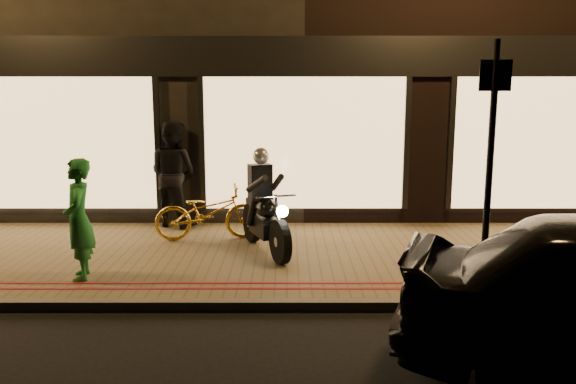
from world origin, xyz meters
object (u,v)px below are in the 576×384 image
object	(u,v)px
motorcycle	(264,212)
person_green	(79,219)
sign_post	(490,157)
bicycle_gold	(208,212)

from	to	relation	value
motorcycle	person_green	size ratio (longest dim) A/B	1.17
sign_post	bicycle_gold	bearing A→B (deg)	144.83
bicycle_gold	person_green	xyz separation A→B (m)	(-1.39, -1.98, 0.34)
motorcycle	bicycle_gold	size ratio (longest dim) A/B	1.07
motorcycle	person_green	bearing A→B (deg)	-172.98
sign_post	bicycle_gold	size ratio (longest dim) A/B	1.73
motorcycle	sign_post	world-z (taller)	sign_post
bicycle_gold	person_green	world-z (taller)	person_green
motorcycle	bicycle_gold	xyz separation A→B (m)	(-0.96, 0.70, -0.16)
sign_post	motorcycle	bearing A→B (deg)	145.19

